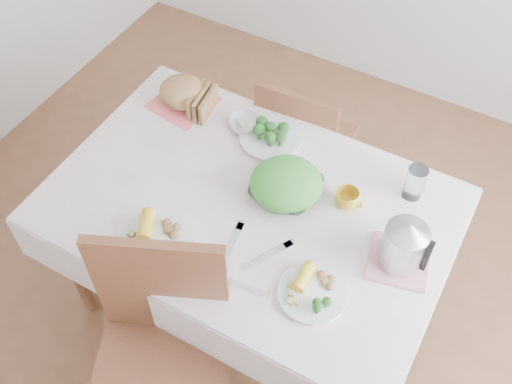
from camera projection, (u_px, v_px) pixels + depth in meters
The scene contains 18 objects.
floor at pixel (250, 301), 2.85m from camera, with size 3.60×3.60×0.00m, color brown.
dining_table at pixel (250, 258), 2.56m from camera, with size 1.40×0.90×0.75m, color brown.
tablecloth at pixel (249, 204), 2.26m from camera, with size 1.50×1.00×0.01m, color white.
chair_far at pixel (307, 137), 2.88m from camera, with size 0.40×0.40×0.88m, color brown.
salad_bowl at pixel (286, 189), 2.26m from camera, with size 0.26×0.26×0.06m, color white.
dinner_plate_left at pixel (155, 243), 2.13m from camera, with size 0.27×0.27×0.02m, color white.
dinner_plate_right at pixel (312, 293), 2.00m from camera, with size 0.24×0.24×0.02m, color white.
broccoli_plate at pixel (270, 138), 2.45m from camera, with size 0.26×0.26×0.02m, color beige.
napkin at pixel (184, 103), 2.60m from camera, with size 0.25×0.25×0.00m, color #FF6A6B.
bread_loaf at pixel (183, 93), 2.55m from camera, with size 0.20×0.19×0.12m, color olive.
fruit_bowl at pixel (244, 124), 2.49m from camera, with size 0.14×0.14×0.04m, color white.
yellow_mug at pixel (347, 198), 2.22m from camera, with size 0.09×0.09×0.07m, color gold.
glass_tumbler at pixel (414, 184), 2.23m from camera, with size 0.08×0.08×0.14m, color white.
pink_tray at pixel (398, 261), 2.09m from camera, with size 0.20×0.20×0.02m, color #D38088.
electric_kettle at pixel (404, 243), 2.00m from camera, with size 0.15×0.15×0.21m, color #B2B5BA.
fork_left at pixel (231, 245), 2.13m from camera, with size 0.02×0.21×0.00m, color silver.
fork_right at pixel (268, 256), 2.11m from camera, with size 0.02×0.21×0.00m, color silver.
knife at pixel (239, 285), 2.03m from camera, with size 0.02×0.18×0.00m, color silver.
Camera 1 is at (0.69, -1.19, 2.55)m, focal length 42.00 mm.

